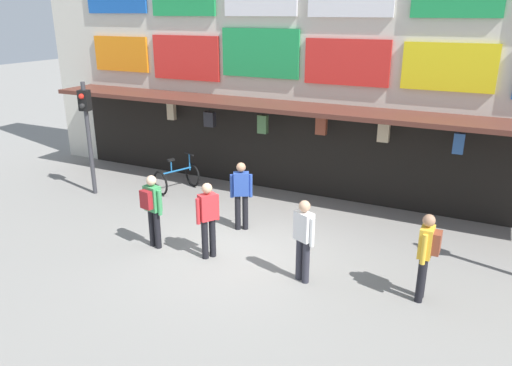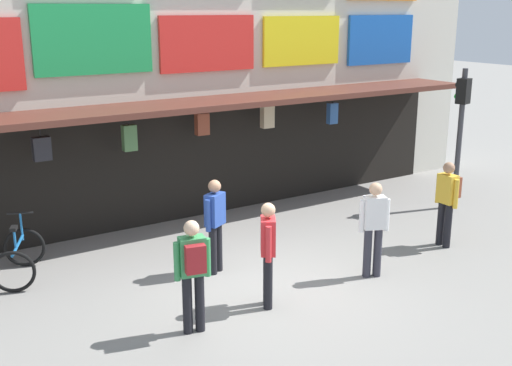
# 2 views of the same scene
# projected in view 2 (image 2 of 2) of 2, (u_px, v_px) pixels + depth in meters

# --- Properties ---
(ground_plane) EXTENTS (80.00, 80.00, 0.00)m
(ground_plane) POSITION_uv_depth(u_px,v_px,m) (261.00, 289.00, 10.43)
(ground_plane) COLOR gray
(shopfront) EXTENTS (18.00, 2.60, 8.00)m
(shopfront) POSITION_uv_depth(u_px,v_px,m) (142.00, 34.00, 13.08)
(shopfront) COLOR beige
(shopfront) RESTS_ON ground
(traffic_light_far) EXTENTS (0.33, 0.35, 3.20)m
(traffic_light_far) POSITION_uv_depth(u_px,v_px,m) (461.00, 116.00, 14.16)
(traffic_light_far) COLOR #38383D
(traffic_light_far) RESTS_ON ground
(bicycle_parked) EXTENTS (1.11, 1.35, 1.05)m
(bicycle_parked) POSITION_uv_depth(u_px,v_px,m) (19.00, 257.00, 10.72)
(bicycle_parked) COLOR black
(bicycle_parked) RESTS_ON ground
(pedestrian_in_green) EXTENTS (0.49, 0.35, 1.68)m
(pedestrian_in_green) POSITION_uv_depth(u_px,v_px,m) (374.00, 224.00, 10.67)
(pedestrian_in_green) COLOR #2D2D38
(pedestrian_in_green) RESTS_ON ground
(pedestrian_in_red) EXTENTS (0.52, 0.41, 1.68)m
(pedestrian_in_red) POSITION_uv_depth(u_px,v_px,m) (193.00, 268.00, 8.77)
(pedestrian_in_red) COLOR black
(pedestrian_in_red) RESTS_ON ground
(pedestrian_in_white) EXTENTS (0.35, 0.53, 1.68)m
(pedestrian_in_white) POSITION_uv_depth(u_px,v_px,m) (447.00, 197.00, 12.06)
(pedestrian_in_white) COLOR black
(pedestrian_in_white) RESTS_ON ground
(pedestrian_in_black) EXTENTS (0.47, 0.37, 1.68)m
(pedestrian_in_black) POSITION_uv_depth(u_px,v_px,m) (215.00, 221.00, 10.84)
(pedestrian_in_black) COLOR black
(pedestrian_in_black) RESTS_ON ground
(pedestrian_in_blue) EXTENTS (0.38, 0.46, 1.68)m
(pedestrian_in_blue) POSITION_uv_depth(u_px,v_px,m) (268.00, 249.00, 9.58)
(pedestrian_in_blue) COLOR black
(pedestrian_in_blue) RESTS_ON ground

